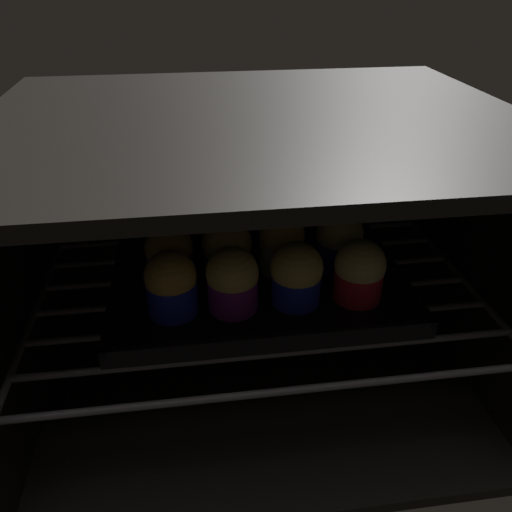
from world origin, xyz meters
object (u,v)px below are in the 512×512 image
(muffin_row0_col1, at_px, (232,280))
(muffin_row2_col1, at_px, (221,224))
(muffin_row1_col1, at_px, (227,249))
(muffin_row2_col2, at_px, (277,217))
(muffin_row2_col0, at_px, (171,223))
(baking_tray, at_px, (256,275))
(muffin_row2_col3, at_px, (324,217))
(muffin_row0_col3, at_px, (359,271))
(muffin_row0_col2, at_px, (296,275))
(muffin_row1_col3, at_px, (339,241))
(muffin_row1_col0, at_px, (169,254))
(muffin_row1_col2, at_px, (282,242))
(muffin_row0_col0, at_px, (171,284))

(muffin_row0_col1, bearing_deg, muffin_row2_col1, 90.42)
(muffin_row1_col1, height_order, muffin_row2_col2, muffin_row1_col1)
(muffin_row2_col1, height_order, muffin_row2_col2, muffin_row2_col2)
(muffin_row0_col1, height_order, muffin_row2_col0, muffin_row2_col0)
(baking_tray, xyz_separation_m, muffin_row2_col3, (0.11, 0.07, 0.04))
(muffin_row0_col3, bearing_deg, muffin_row0_col1, -179.96)
(muffin_row0_col3, bearing_deg, muffin_row2_col0, 146.09)
(muffin_row0_col1, bearing_deg, muffin_row2_col0, 115.40)
(baking_tray, distance_m, muffin_row0_col2, 0.09)
(muffin_row0_col1, bearing_deg, muffin_row0_col3, 0.04)
(baking_tray, distance_m, muffin_row2_col1, 0.09)
(muffin_row1_col3, distance_m, muffin_row2_col0, 0.23)
(baking_tray, height_order, muffin_row1_col3, muffin_row1_col3)
(muffin_row1_col1, height_order, muffin_row1_col3, muffin_row1_col1)
(muffin_row0_col1, distance_m, muffin_row0_col3, 0.15)
(muffin_row1_col0, relative_size, muffin_row2_col3, 1.07)
(muffin_row0_col2, relative_size, muffin_row1_col1, 0.90)
(muffin_row1_col2, bearing_deg, muffin_row0_col3, -43.85)
(muffin_row2_col0, distance_m, muffin_row2_col3, 0.21)
(muffin_row0_col1, relative_size, muffin_row2_col3, 1.02)
(muffin_row1_col1, bearing_deg, muffin_row0_col1, -90.17)
(muffin_row2_col3, bearing_deg, muffin_row0_col0, -146.31)
(muffin_row2_col0, bearing_deg, muffin_row1_col1, -48.21)
(muffin_row1_col0, bearing_deg, muffin_row2_col0, 89.10)
(muffin_row1_col0, xyz_separation_m, muffin_row1_col3, (0.21, 0.00, 0.00))
(muffin_row2_col2, bearing_deg, muffin_row0_col2, -91.10)
(muffin_row0_col0, relative_size, muffin_row0_col2, 1.01)
(muffin_row1_col2, distance_m, muffin_row2_col0, 0.16)
(muffin_row0_col2, bearing_deg, muffin_row0_col3, -1.56)
(baking_tray, relative_size, muffin_row0_col1, 4.68)
(muffin_row0_col2, distance_m, muffin_row1_col3, 0.10)
(muffin_row1_col0, height_order, muffin_row2_col0, same)
(muffin_row2_col0, xyz_separation_m, muffin_row2_col2, (0.15, 0.00, -0.00))
(muffin_row0_col2, height_order, muffin_row2_col1, muffin_row0_col2)
(muffin_row0_col1, height_order, muffin_row2_col2, muffin_row2_col2)
(muffin_row0_col2, distance_m, muffin_row1_col1, 0.10)
(muffin_row1_col0, height_order, muffin_row1_col3, muffin_row1_col3)
(muffin_row2_col2, relative_size, muffin_row2_col3, 1.06)
(muffin_row0_col0, distance_m, muffin_row1_col1, 0.10)
(baking_tray, relative_size, muffin_row2_col0, 4.42)
(baking_tray, relative_size, muffin_row2_col1, 4.79)
(muffin_row2_col1, relative_size, muffin_row2_col2, 0.94)
(muffin_row1_col2, height_order, muffin_row2_col1, muffin_row1_col2)
(muffin_row1_col0, relative_size, muffin_row2_col0, 0.99)
(baking_tray, bearing_deg, muffin_row0_col0, -146.67)
(muffin_row0_col0, height_order, muffin_row1_col2, muffin_row1_col2)
(muffin_row0_col0, bearing_deg, muffin_row2_col2, 44.97)
(muffin_row0_col3, height_order, muffin_row1_col2, muffin_row1_col2)
(muffin_row2_col2, height_order, muffin_row2_col3, muffin_row2_col2)
(muffin_row1_col0, relative_size, muffin_row1_col3, 0.97)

